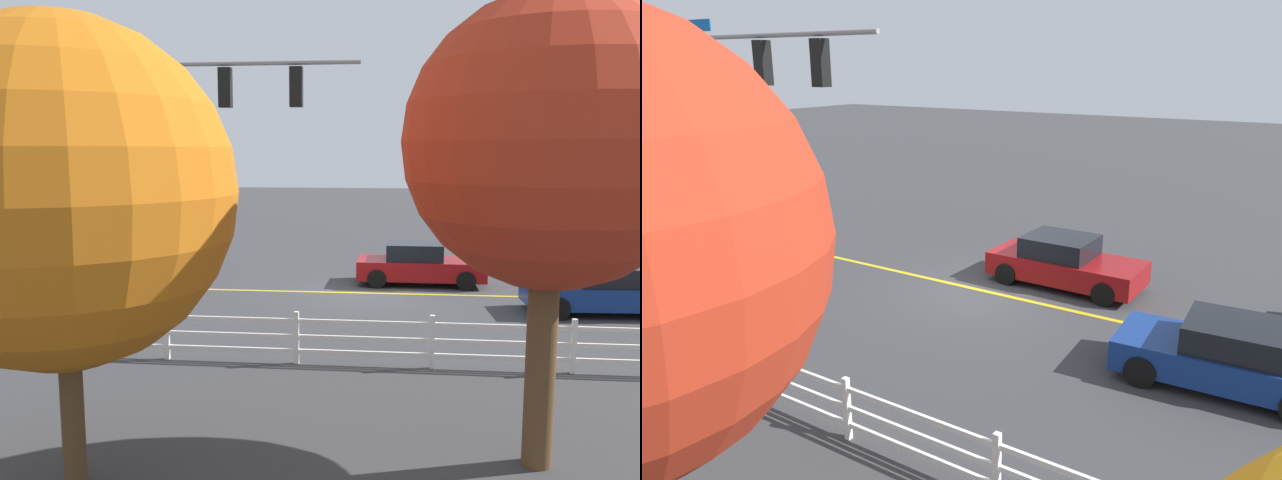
% 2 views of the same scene
% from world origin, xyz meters
% --- Properties ---
extents(ground_plane, '(120.00, 120.00, 0.00)m').
position_xyz_m(ground_plane, '(0.00, 0.00, 0.00)').
color(ground_plane, '#38383A').
extents(lane_center_stripe, '(28.00, 0.16, 0.01)m').
position_xyz_m(lane_center_stripe, '(-4.00, 0.00, 0.00)').
color(lane_center_stripe, gold).
rests_on(lane_center_stripe, ground_plane).
extents(signal_assembly, '(6.75, 0.37, 7.19)m').
position_xyz_m(signal_assembly, '(4.81, 4.06, 5.03)').
color(signal_assembly, gray).
rests_on(signal_assembly, ground_plane).
extents(car_1, '(4.15, 2.05, 1.38)m').
position_xyz_m(car_1, '(-6.60, 1.92, 0.66)').
color(car_1, navy).
rests_on(car_1, ground_plane).
extents(car_2, '(4.35, 2.03, 1.44)m').
position_xyz_m(car_2, '(-1.64, -1.68, 0.68)').
color(car_2, maroon).
rests_on(car_2, ground_plane).
extents(white_rail_fence, '(26.10, 0.10, 1.15)m').
position_xyz_m(white_rail_fence, '(-3.00, 7.24, 0.60)').
color(white_rail_fence, white).
rests_on(white_rail_fence, ground_plane).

